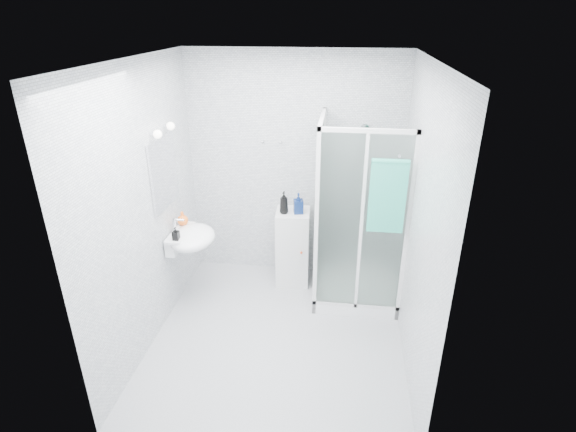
# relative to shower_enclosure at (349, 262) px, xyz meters

# --- Properties ---
(room) EXTENTS (2.40, 2.60, 2.60)m
(room) POSITION_rel_shower_enclosure_xyz_m (-0.67, -0.77, 0.85)
(room) COLOR silver
(room) RESTS_ON ground
(shower_enclosure) EXTENTS (0.90, 0.95, 2.00)m
(shower_enclosure) POSITION_rel_shower_enclosure_xyz_m (0.00, 0.00, 0.00)
(shower_enclosure) COLOR white
(shower_enclosure) RESTS_ON ground
(wall_basin) EXTENTS (0.46, 0.56, 0.35)m
(wall_basin) POSITION_rel_shower_enclosure_xyz_m (-1.66, -0.32, 0.35)
(wall_basin) COLOR white
(wall_basin) RESTS_ON ground
(mirror) EXTENTS (0.02, 0.60, 0.70)m
(mirror) POSITION_rel_shower_enclosure_xyz_m (-1.85, -0.32, 1.05)
(mirror) COLOR white
(mirror) RESTS_ON room
(vanity_lights) EXTENTS (0.10, 0.40, 0.08)m
(vanity_lights) POSITION_rel_shower_enclosure_xyz_m (-1.80, -0.32, 1.47)
(vanity_lights) COLOR silver
(vanity_lights) RESTS_ON room
(wall_hooks) EXTENTS (0.23, 0.06, 0.03)m
(wall_hooks) POSITION_rel_shower_enclosure_xyz_m (-0.92, 0.49, 1.17)
(wall_hooks) COLOR silver
(wall_hooks) RESTS_ON room
(storage_cabinet) EXTENTS (0.39, 0.41, 0.90)m
(storage_cabinet) POSITION_rel_shower_enclosure_xyz_m (-0.65, 0.25, 0.00)
(storage_cabinet) COLOR silver
(storage_cabinet) RESTS_ON ground
(hand_towel) EXTENTS (0.33, 0.05, 0.71)m
(hand_towel) POSITION_rel_shower_enclosure_xyz_m (0.29, -0.40, 0.96)
(hand_towel) COLOR teal
(hand_towel) RESTS_ON shower_enclosure
(shampoo_bottle_a) EXTENTS (0.11, 0.11, 0.25)m
(shampoo_bottle_a) POSITION_rel_shower_enclosure_xyz_m (-0.74, 0.20, 0.58)
(shampoo_bottle_a) COLOR black
(shampoo_bottle_a) RESTS_ON storage_cabinet
(shampoo_bottle_b) EXTENTS (0.12, 0.12, 0.23)m
(shampoo_bottle_b) POSITION_rel_shower_enclosure_xyz_m (-0.59, 0.22, 0.57)
(shampoo_bottle_b) COLOR navy
(shampoo_bottle_b) RESTS_ON storage_cabinet
(soap_dispenser_orange) EXTENTS (0.14, 0.14, 0.15)m
(soap_dispenser_orange) POSITION_rel_shower_enclosure_xyz_m (-1.78, -0.15, 0.49)
(soap_dispenser_orange) COLOR orange
(soap_dispenser_orange) RESTS_ON wall_basin
(soap_dispenser_black) EXTENTS (0.07, 0.07, 0.14)m
(soap_dispenser_black) POSITION_rel_shower_enclosure_xyz_m (-1.73, -0.50, 0.48)
(soap_dispenser_black) COLOR black
(soap_dispenser_black) RESTS_ON wall_basin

